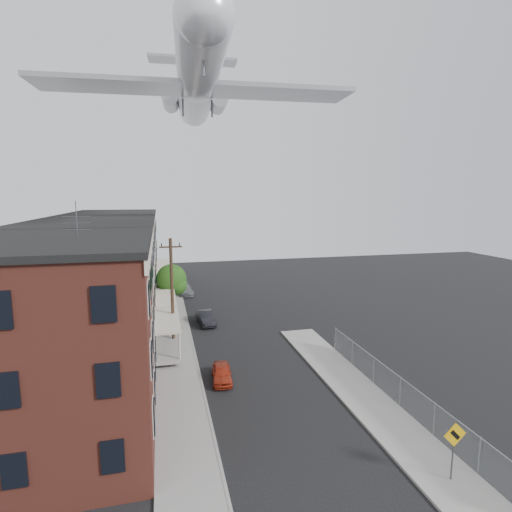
{
  "coord_description": "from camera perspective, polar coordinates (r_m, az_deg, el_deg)",
  "views": [
    {
      "loc": [
        -6.37,
        -14.32,
        12.39
      ],
      "look_at": [
        -0.68,
        9.28,
        8.69
      ],
      "focal_mm": 28.0,
      "sensor_mm": 36.0,
      "label": 1
    }
  ],
  "objects": [
    {
      "name": "row_house_c",
      "position": [
        45.74,
        -20.4,
        -1.01
      ],
      "size": [
        11.98,
        7.0,
        10.3
      ],
      "color": "#61615F",
      "rests_on": "ground"
    },
    {
      "name": "warning_sign",
      "position": [
        20.75,
        26.44,
        -22.73
      ],
      "size": [
        1.1,
        0.11,
        2.8
      ],
      "color": "#515156",
      "rests_on": "ground"
    },
    {
      "name": "street_tree",
      "position": [
        43.19,
        -11.83,
        -3.46
      ],
      "size": [
        3.22,
        3.2,
        5.2
      ],
      "color": "black",
      "rests_on": "ground"
    },
    {
      "name": "car_far",
      "position": [
        51.25,
        -10.13,
        -4.73
      ],
      "size": [
        2.12,
        4.46,
        1.26
      ],
      "primitive_type": "imported",
      "rotation": [
        0.0,
        0.0,
        0.08
      ],
      "color": "slate",
      "rests_on": "ground"
    },
    {
      "name": "sidewalk_left",
      "position": [
        40.26,
        -11.82,
        -9.35
      ],
      "size": [
        3.0,
        62.0,
        0.12
      ],
      "primitive_type": "cube",
      "color": "gray",
      "rests_on": "ground"
    },
    {
      "name": "row_house_a",
      "position": [
        32.15,
        -23.29,
        -5.1
      ],
      "size": [
        11.98,
        7.0,
        10.3
      ],
      "color": "#61615F",
      "rests_on": "ground"
    },
    {
      "name": "corner_building",
      "position": [
        23.2,
        -27.31,
        -10.48
      ],
      "size": [
        10.31,
        12.3,
        12.15
      ],
      "color": "#321710",
      "rests_on": "ground"
    },
    {
      "name": "airplane",
      "position": [
        37.13,
        -8.42,
        23.35
      ],
      "size": [
        25.03,
        28.58,
        8.27
      ],
      "color": "white",
      "rests_on": "ground"
    },
    {
      "name": "sidewalk_right",
      "position": [
        26.57,
        15.68,
        -19.32
      ],
      "size": [
        3.0,
        26.0,
        0.12
      ],
      "primitive_type": "cube",
      "color": "gray",
      "rests_on": "ground"
    },
    {
      "name": "row_house_d",
      "position": [
        52.62,
        -19.53,
        0.24
      ],
      "size": [
        11.98,
        7.0,
        10.3
      ],
      "color": "gray",
      "rests_on": "ground"
    },
    {
      "name": "chainlink_fence",
      "position": [
        26.11,
        19.91,
        -17.75
      ],
      "size": [
        0.06,
        18.06,
        1.9
      ],
      "color": "gray",
      "rests_on": "ground"
    },
    {
      "name": "row_house_b",
      "position": [
        38.91,
        -21.59,
        -2.7
      ],
      "size": [
        11.98,
        7.0,
        10.3
      ],
      "color": "gray",
      "rests_on": "ground"
    },
    {
      "name": "row_house_e",
      "position": [
        59.53,
        -18.85,
        1.2
      ],
      "size": [
        11.98,
        7.0,
        10.3
      ],
      "color": "#61615F",
      "rests_on": "ground"
    },
    {
      "name": "car_mid",
      "position": [
        39.42,
        -7.17,
        -8.75
      ],
      "size": [
        1.7,
        3.94,
        1.26
      ],
      "primitive_type": "imported",
      "rotation": [
        0.0,
        0.0,
        0.1
      ],
      "color": "black",
      "rests_on": "ground"
    },
    {
      "name": "curb_left",
      "position": [
        40.32,
        -9.74,
        -9.25
      ],
      "size": [
        0.15,
        62.0,
        0.14
      ],
      "primitive_type": "cube",
      "color": "gray",
      "rests_on": "ground"
    },
    {
      "name": "utility_pole",
      "position": [
        33.23,
        -11.9,
        -4.94
      ],
      "size": [
        1.8,
        0.26,
        9.0
      ],
      "color": "black",
      "rests_on": "ground"
    },
    {
      "name": "car_near",
      "position": [
        28.04,
        -4.91,
        -16.36
      ],
      "size": [
        1.58,
        3.3,
        1.09
      ],
      "primitive_type": "imported",
      "rotation": [
        0.0,
        0.0,
        -0.09
      ],
      "color": "#A52C15",
      "rests_on": "ground"
    },
    {
      "name": "ground",
      "position": [
        19.98,
        9.42,
        -29.79
      ],
      "size": [
        120.0,
        120.0,
        0.0
      ],
      "primitive_type": "plane",
      "color": "black",
      "rests_on": "ground"
    },
    {
      "name": "curb_right",
      "position": [
        25.95,
        12.71,
        -19.9
      ],
      "size": [
        0.15,
        26.0,
        0.14
      ],
      "primitive_type": "cube",
      "color": "gray",
      "rests_on": "ground"
    }
  ]
}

